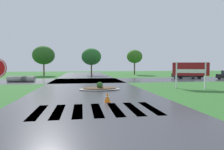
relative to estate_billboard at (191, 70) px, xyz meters
The scene contains 10 objects.
ground_plane 14.45m from the estate_billboard, 129.57° to the right, with size 120.00×120.00×0.10m, color #2D6628.
asphalt_roadway 9.35m from the estate_billboard, behind, with size 9.33×80.00×0.01m, color #35353A.
asphalt_cross_road 13.98m from the estate_billboard, 131.22° to the left, with size 90.00×8.40×0.01m, color #35353A.
crosswalk_stripes 11.64m from the estate_billboard, 142.50° to the right, with size 5.85×2.97×0.01m.
estate_billboard is the anchor object (origin of this frame).
median_island 8.45m from the estate_billboard, behind, with size 3.58×1.97×0.68m.
car_blue_compact 14.06m from the estate_billboard, 60.58° to the left, with size 4.65×2.17×1.25m.
drainage_pipe_stack 19.83m from the estate_billboard, 151.62° to the left, with size 3.48×1.34×0.76m.
traffic_cone 9.96m from the estate_billboard, 148.23° to the right, with size 0.37×0.37×0.58m.
background_treeline 28.73m from the estate_billboard, 119.97° to the left, with size 34.38×5.51×6.01m.
Camera 1 is at (-0.70, -4.98, 2.16)m, focal length 30.53 mm.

